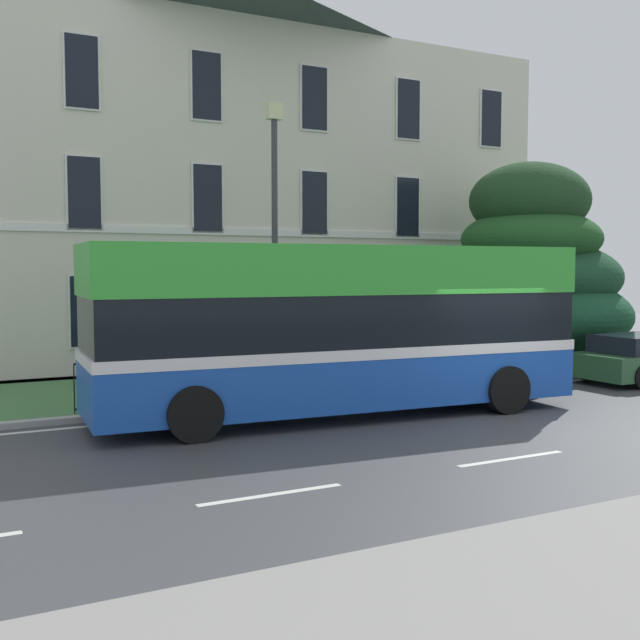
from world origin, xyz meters
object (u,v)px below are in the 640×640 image
evergreen_tree (536,273)px  single_decker_bus (339,327)px  georgian_townhouse (206,171)px  street_lamp_post (275,226)px  litter_bin (402,361)px

evergreen_tree → single_decker_bus: 9.91m
georgian_townhouse → street_lamp_post: bearing=-99.3°
street_lamp_post → single_decker_bus: bearing=-91.0°
single_decker_bus → street_lamp_post: street_lamp_post is taller
georgian_townhouse → litter_bin: size_ratio=19.92×
evergreen_tree → street_lamp_post: street_lamp_post is taller
street_lamp_post → litter_bin: street_lamp_post is taller
evergreen_tree → litter_bin: (-5.84, -1.68, -2.13)m
single_decker_bus → litter_bin: size_ratio=9.66×
single_decker_bus → litter_bin: (3.11, 2.43, -1.11)m
georgian_townhouse → single_decker_bus: georgian_townhouse is taller
evergreen_tree → georgian_townhouse: bearing=133.0°
evergreen_tree → street_lamp_post: size_ratio=0.90×
street_lamp_post → evergreen_tree: bearing=6.1°
evergreen_tree → litter_bin: evergreen_tree is taller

